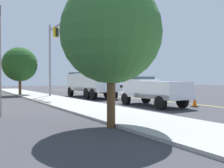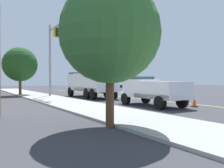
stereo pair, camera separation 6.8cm
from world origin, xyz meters
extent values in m
plane|color=#38383D|center=(0.00, 0.00, 0.00)|extent=(120.00, 120.00, 0.00)
cube|color=#9E9E99|center=(-1.12, 7.75, 0.06)|extent=(59.90, 12.15, 0.12)
cube|color=yellow|center=(0.00, 0.00, 0.00)|extent=(49.51, 7.31, 0.01)
cube|color=silver|center=(0.08, 3.53, 0.90)|extent=(8.47, 3.65, 0.36)
cube|color=silver|center=(2.68, 3.91, 1.67)|extent=(2.93, 2.70, 1.60)
cube|color=#384C56|center=(2.88, 3.94, 2.37)|extent=(2.09, 2.34, 0.64)
cube|color=silver|center=(-0.89, 3.39, 1.62)|extent=(5.55, 3.23, 1.80)
cube|color=white|center=(-1.89, 3.05, 3.93)|extent=(1.26, 0.59, 2.81)
cube|color=white|center=(-0.16, 2.58, 5.79)|extent=(2.69, 0.99, 1.26)
cube|color=white|center=(1.10, 2.24, 6.14)|extent=(0.90, 0.90, 0.90)
cube|color=yellow|center=(1.10, 2.24, 6.74)|extent=(0.36, 0.24, 0.60)
cylinder|color=black|center=(2.76, 5.06, 0.52)|extent=(1.08, 0.49, 1.04)
cylinder|color=black|center=(3.08, 2.83, 0.52)|extent=(1.08, 0.49, 1.04)
cylinder|color=black|center=(-1.54, 4.44, 0.52)|extent=(1.08, 0.49, 1.04)
cylinder|color=black|center=(-1.22, 2.21, 0.52)|extent=(1.08, 0.49, 1.04)
cylinder|color=black|center=(-2.84, 4.25, 0.52)|extent=(1.08, 0.49, 1.04)
cylinder|color=black|center=(-2.52, 2.02, 0.52)|extent=(1.08, 0.49, 1.04)
cube|color=white|center=(-9.48, 2.15, 0.75)|extent=(5.84, 2.88, 0.30)
cube|color=white|center=(-8.26, 2.33, 1.30)|extent=(2.27, 2.20, 1.10)
cube|color=#384C56|center=(-8.06, 2.36, 1.78)|extent=(1.58, 1.94, 0.56)
cube|color=white|center=(-10.48, 2.01, 1.15)|extent=(3.63, 2.56, 1.10)
cylinder|color=black|center=(-7.79, 3.35, 0.42)|extent=(0.87, 0.42, 0.84)
cylinder|color=black|center=(-7.52, 1.48, 0.42)|extent=(0.87, 0.42, 0.84)
cylinder|color=black|center=(-11.45, 2.82, 0.42)|extent=(0.87, 0.42, 0.84)
cylinder|color=black|center=(-11.18, 0.95, 0.42)|extent=(0.87, 0.42, 0.84)
cube|color=black|center=(8.08, -1.58, 0.79)|extent=(5.02, 2.57, 0.70)
cube|color=#384C56|center=(8.23, -1.56, 1.39)|extent=(3.66, 2.15, 0.60)
cylinder|color=black|center=(6.59, -2.66, 0.34)|extent=(0.71, 0.33, 0.68)
cylinder|color=black|center=(6.34, -0.97, 0.34)|extent=(0.71, 0.33, 0.68)
cylinder|color=black|center=(9.82, -2.19, 0.34)|extent=(0.71, 0.33, 0.68)
cylinder|color=black|center=(9.57, -0.50, 0.34)|extent=(0.71, 0.33, 0.68)
cube|color=black|center=(-11.02, -0.20, 0.02)|extent=(0.40, 0.40, 0.04)
cone|color=orange|center=(-11.02, -0.20, 0.43)|extent=(0.32, 0.32, 0.78)
cylinder|color=white|center=(-11.02, -0.20, 0.51)|extent=(0.20, 0.20, 0.08)
cube|color=black|center=(4.84, 2.55, 0.02)|extent=(0.40, 0.40, 0.04)
cone|color=orange|center=(4.84, 2.55, 0.43)|extent=(0.32, 0.32, 0.79)
cylinder|color=white|center=(4.84, 2.55, 0.51)|extent=(0.20, 0.20, 0.08)
cylinder|color=gray|center=(2.82, 7.31, 3.90)|extent=(0.22, 0.22, 7.81)
cube|color=gray|center=(0.24, 6.94, 7.18)|extent=(5.19, 0.91, 0.16)
cube|color=gold|center=(0.76, 7.01, 6.63)|extent=(0.20, 0.57, 1.00)
cube|color=black|center=(0.77, 6.91, 6.63)|extent=(0.24, 0.35, 0.84)
cube|color=gold|center=(-1.31, 6.71, 6.63)|extent=(0.20, 0.57, 1.00)
cube|color=black|center=(-1.30, 6.61, 6.63)|extent=(0.24, 0.35, 0.84)
cylinder|color=brown|center=(-15.26, 7.66, 1.11)|extent=(0.32, 0.32, 2.23)
sphere|color=#33662D|center=(-15.26, 7.66, 3.57)|extent=(3.82, 3.82, 3.82)
cylinder|color=brown|center=(6.43, 10.25, 1.14)|extent=(0.32, 0.32, 2.27)
sphere|color=#1E471C|center=(6.43, 10.25, 3.68)|extent=(4.02, 4.02, 4.02)
camera|label=1|loc=(-23.48, 11.08, 1.77)|focal=38.00mm
camera|label=2|loc=(-23.50, 11.02, 1.77)|focal=38.00mm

